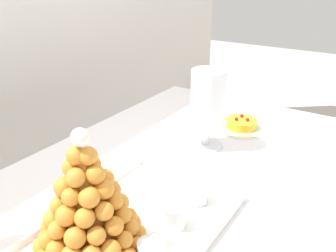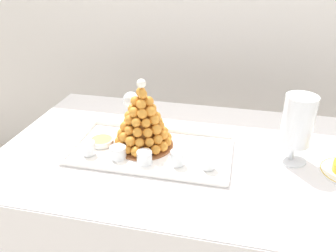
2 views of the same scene
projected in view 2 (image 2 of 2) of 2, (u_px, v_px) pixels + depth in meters
The scene contains 12 objects.
backdrop_wall at pixel (232, 2), 2.12m from camera, with size 4.80×0.10×2.50m, color silver.
buffet_table at pixel (206, 171), 1.43m from camera, with size 1.70×0.95×0.80m.
serving_tray at pixel (151, 151), 1.38m from camera, with size 0.65×0.35×0.02m.
croquembouche at pixel (143, 121), 1.37m from camera, with size 0.25×0.25×0.29m.
dessert_cup_left at pixel (89, 148), 1.35m from camera, with size 0.05×0.05×0.05m.
dessert_cup_mid_left at pixel (118, 153), 1.32m from camera, with size 0.06×0.06×0.05m.
dessert_cup_centre at pixel (144, 158), 1.29m from camera, with size 0.06×0.06×0.05m.
dessert_cup_mid_right at pixel (177, 158), 1.28m from camera, with size 0.05×0.05×0.06m.
dessert_cup_right at pixel (208, 162), 1.26m from camera, with size 0.05×0.05×0.05m.
creme_brulee_ramekin at pixel (102, 141), 1.43m from camera, with size 0.10×0.10×0.02m.
macaron_goblet at pixel (298, 123), 1.26m from camera, with size 0.12×0.12×0.27m.
wine_glass at pixel (131, 101), 1.59m from camera, with size 0.07×0.07×0.15m.
Camera 2 is at (0.11, -1.19, 1.53)m, focal length 36.26 mm.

